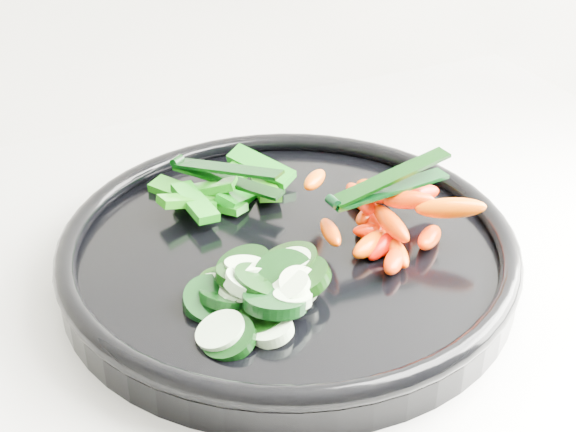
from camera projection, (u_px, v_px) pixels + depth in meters
name	position (u px, v px, depth m)	size (l,w,h in m)	color
veggie_tray	(288.00, 252.00, 0.66)	(0.46, 0.46, 0.04)	black
cucumber_pile	(252.00, 290.00, 0.59)	(0.13, 0.13, 0.04)	black
carrot_pile	(388.00, 215.00, 0.66)	(0.13, 0.15, 0.05)	#ED0D00
pepper_pile	(220.00, 191.00, 0.72)	(0.13, 0.10, 0.04)	#09680B
tong_carrot	(387.00, 184.00, 0.65)	(0.11, 0.03, 0.02)	black
tong_pepper	(224.00, 173.00, 0.71)	(0.08, 0.10, 0.02)	black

